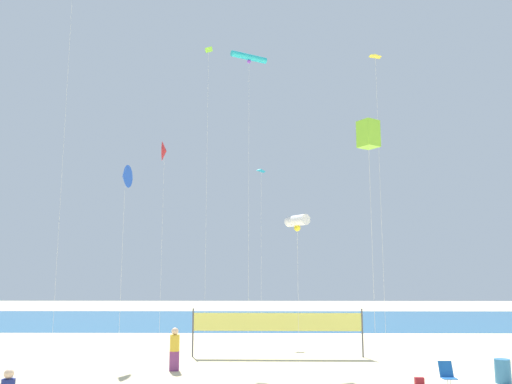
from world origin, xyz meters
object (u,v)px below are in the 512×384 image
object	(u,v)px
beach_handbag	(419,381)
kite_white_tube	(297,221)
trash_barrel	(503,371)
kite_red_delta	(164,151)
kite_cyan_tube	(249,58)
folding_beach_chair	(447,373)
kite_blue_delta	(125,177)
beachgoer_mustard_shirt	(175,348)
kite_cyan_diamond	(261,173)
kite_yellow_diamond	(376,62)
volleyball_net	(277,324)
kite_lime_diamond	(208,61)
kite_lime_box	(368,134)

from	to	relation	value
beach_handbag	kite_white_tube	bearing A→B (deg)	141.33
trash_barrel	kite_red_delta	xyz separation A→B (m)	(-16.03, 13.43, 11.98)
kite_white_tube	kite_cyan_tube	size ratio (longest dim) A/B	0.38
folding_beach_chair	kite_blue_delta	xyz separation A→B (m)	(-14.50, 7.23, 8.95)
beachgoer_mustard_shirt	kite_cyan_diamond	xyz separation A→B (m)	(3.83, 12.06, 10.12)
beach_handbag	kite_blue_delta	world-z (taller)	kite_blue_delta
trash_barrel	beach_handbag	bearing A→B (deg)	-174.50
kite_blue_delta	kite_red_delta	world-z (taller)	kite_red_delta
kite_yellow_diamond	kite_cyan_diamond	world-z (taller)	kite_yellow_diamond
trash_barrel	kite_yellow_diamond	size ratio (longest dim) A/B	0.06
trash_barrel	kite_cyan_diamond	world-z (taller)	kite_cyan_diamond
volleyball_net	beach_handbag	distance (m)	8.39
trash_barrel	beach_handbag	world-z (taller)	trash_barrel
trash_barrel	kite_blue_delta	bearing A→B (deg)	158.27
volleyball_net	beach_handbag	world-z (taller)	volleyball_net
kite_blue_delta	kite_lime_diamond	world-z (taller)	kite_lime_diamond
trash_barrel	kite_cyan_tube	bearing A→B (deg)	134.54
kite_blue_delta	kite_red_delta	distance (m)	7.41
kite_yellow_diamond	kite_lime_box	distance (m)	6.30
trash_barrel	volleyball_net	distance (m)	10.57
folding_beach_chair	kite_lime_box	bearing A→B (deg)	139.96
folding_beach_chair	trash_barrel	bearing A→B (deg)	-26.15
kite_cyan_tube	kite_blue_delta	world-z (taller)	kite_cyan_tube
kite_yellow_diamond	kite_lime_box	xyz separation A→B (m)	(-1.33, -3.89, -4.78)
kite_blue_delta	kite_lime_box	size ratio (longest dim) A/B	0.97
kite_lime_box	kite_white_tube	bearing A→B (deg)	126.63
folding_beach_chair	kite_blue_delta	size ratio (longest dim) A/B	0.09
beachgoer_mustard_shirt	folding_beach_chair	world-z (taller)	beachgoer_mustard_shirt
folding_beach_chair	kite_lime_diamond	world-z (taller)	kite_lime_diamond
kite_lime_box	kite_cyan_diamond	size ratio (longest dim) A/B	0.90
kite_cyan_tube	kite_blue_delta	xyz separation A→B (m)	(-6.68, -3.61, -8.39)
beach_handbag	kite_lime_box	xyz separation A→B (m)	(-1.65, -0.14, 9.68)
volleyball_net	kite_lime_diamond	bearing A→B (deg)	129.12
beach_handbag	kite_red_delta	size ratio (longest dim) A/B	0.03
beachgoer_mustard_shirt	kite_lime_box	distance (m)	12.38
folding_beach_chair	kite_lime_box	distance (m)	9.73
trash_barrel	kite_cyan_diamond	bearing A→B (deg)	123.01
volleyball_net	kite_lime_diamond	world-z (taller)	kite_lime_diamond
volleyball_net	kite_cyan_diamond	xyz separation A→B (m)	(-0.79, 8.35, 9.46)
kite_lime_box	kite_cyan_diamond	world-z (taller)	kite_cyan_diamond
folding_beach_chair	volleyball_net	bearing A→B (deg)	94.61
kite_white_tube	kite_lime_box	bearing A→B (deg)	-53.37
trash_barrel	kite_lime_diamond	bearing A→B (deg)	138.57
kite_yellow_diamond	kite_blue_delta	size ratio (longest dim) A/B	1.50
beach_handbag	kite_cyan_tube	size ratio (longest dim) A/B	0.02
kite_yellow_diamond	kite_lime_box	world-z (taller)	kite_yellow_diamond
volleyball_net	kite_blue_delta	size ratio (longest dim) A/B	0.87
beach_handbag	kite_white_tube	size ratio (longest dim) A/B	0.05
beachgoer_mustard_shirt	kite_lime_diamond	xyz separation A→B (m)	(0.31, 9.01, 17.07)
kite_cyan_tube	kite_red_delta	xyz separation A→B (m)	(-5.87, 3.11, -5.37)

